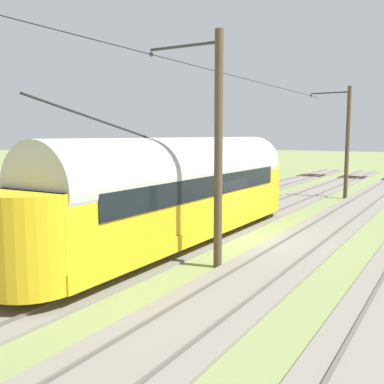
{
  "coord_description": "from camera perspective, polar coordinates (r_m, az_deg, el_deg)",
  "views": [
    {
      "loc": [
        -7.33,
        17.11,
        4.4
      ],
      "look_at": [
        2.69,
        0.36,
        1.92
      ],
      "focal_mm": 42.03,
      "sensor_mm": 36.0,
      "label": 1
    }
  ],
  "objects": [
    {
      "name": "catenary_pole_mid_near",
      "position": [
        14.7,
        3.12,
        5.76
      ],
      "size": [
        2.86,
        0.28,
        7.72
      ],
      "color": "#4C3D28",
      "rests_on": "ground"
    },
    {
      "name": "track_adjacent_siding",
      "position": [
        18.7,
        13.86,
        -6.41
      ],
      "size": [
        2.8,
        80.0,
        0.18
      ],
      "color": "slate",
      "rests_on": "ground"
    },
    {
      "name": "track_third_siding",
      "position": [
        20.28,
        2.44,
        -5.15
      ],
      "size": [
        2.8,
        80.0,
        0.18
      ],
      "color": "slate",
      "rests_on": "ground"
    },
    {
      "name": "catenary_pole_foreground",
      "position": [
        32.95,
        19.01,
        6.19
      ],
      "size": [
        2.86,
        0.28,
        7.72
      ],
      "color": "#4C3D28",
      "rests_on": "ground"
    },
    {
      "name": "track_outer_siding",
      "position": [
        22.53,
        -6.98,
        -3.94
      ],
      "size": [
        2.8,
        80.0,
        0.18
      ],
      "color": "slate",
      "rests_on": "ground"
    },
    {
      "name": "ground_plane",
      "position": [
        19.13,
        7.54,
        -6.13
      ],
      "size": [
        220.0,
        220.0,
        0.0
      ],
      "primitive_type": "plane",
      "color": "olive"
    },
    {
      "name": "vintage_streetcar",
      "position": [
        17.84,
        -1.22,
        0.35
      ],
      "size": [
        2.65,
        17.28,
        5.28
      ],
      "color": "gold",
      "rests_on": "ground"
    }
  ]
}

